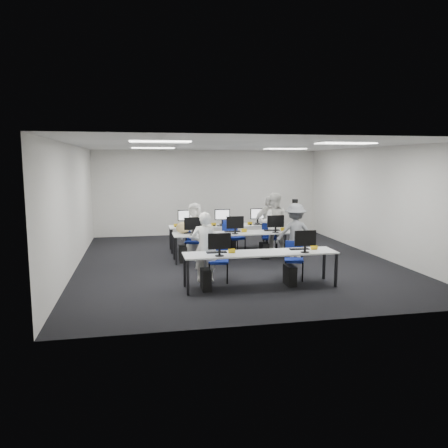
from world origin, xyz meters
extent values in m
plane|color=black|center=(0.00, 0.00, 0.00)|extent=(9.00, 9.00, 0.00)
plane|color=white|center=(0.00, 0.00, 3.00)|extent=(9.00, 9.00, 0.00)
cube|color=silver|center=(0.00, 4.50, 1.50)|extent=(8.00, 0.02, 3.00)
cube|color=silver|center=(0.00, -4.50, 1.50)|extent=(8.00, 0.02, 3.00)
cube|color=silver|center=(-4.00, 0.00, 1.50)|extent=(0.02, 9.00, 3.00)
cube|color=silver|center=(4.00, 0.00, 1.50)|extent=(0.02, 9.00, 3.00)
cube|color=white|center=(-2.00, -2.00, 2.98)|extent=(1.20, 0.60, 0.02)
cube|color=white|center=(2.00, -2.00, 2.98)|extent=(1.20, 0.60, 0.02)
cube|color=white|center=(-2.00, 2.00, 2.98)|extent=(1.20, 0.60, 0.02)
cube|color=white|center=(2.00, 2.00, 2.98)|extent=(1.20, 0.60, 0.02)
cube|color=white|center=(0.00, -2.40, 0.71)|extent=(3.20, 0.70, 0.03)
cube|color=black|center=(-1.55, -2.70, 0.35)|extent=(0.05, 0.05, 0.70)
cube|color=black|center=(-1.55, -2.10, 0.35)|extent=(0.05, 0.05, 0.70)
cube|color=black|center=(1.55, -2.70, 0.35)|extent=(0.05, 0.05, 0.70)
cube|color=black|center=(1.55, -2.10, 0.35)|extent=(0.05, 0.05, 0.70)
cube|color=white|center=(0.00, 0.20, 0.71)|extent=(3.20, 0.70, 0.03)
cube|color=black|center=(-1.55, -0.10, 0.35)|extent=(0.05, 0.05, 0.70)
cube|color=black|center=(-1.55, 0.50, 0.35)|extent=(0.05, 0.05, 0.70)
cube|color=black|center=(1.55, -0.10, 0.35)|extent=(0.05, 0.05, 0.70)
cube|color=black|center=(1.55, 0.50, 0.35)|extent=(0.05, 0.05, 0.70)
cube|color=white|center=(0.00, 1.60, 0.71)|extent=(3.20, 0.70, 0.03)
cube|color=black|center=(-1.55, 1.30, 0.35)|extent=(0.05, 0.05, 0.70)
cube|color=black|center=(-1.55, 1.90, 0.35)|extent=(0.05, 0.05, 0.70)
cube|color=black|center=(1.55, 1.30, 0.35)|extent=(0.05, 0.05, 0.70)
cube|color=black|center=(1.55, 1.90, 0.35)|extent=(0.05, 0.05, 0.70)
cube|color=#0C469D|center=(-0.90, -2.58, 1.03)|extent=(0.46, 0.04, 0.32)
cube|color=black|center=(-0.90, -2.26, 0.74)|extent=(0.42, 0.14, 0.02)
ellipsoid|color=black|center=(-0.60, -2.26, 0.75)|extent=(0.07, 0.10, 0.04)
cube|color=black|center=(-1.15, -2.40, 0.21)|extent=(0.18, 0.40, 0.42)
cube|color=white|center=(0.90, -2.58, 1.03)|extent=(0.46, 0.04, 0.32)
cube|color=black|center=(0.90, -2.26, 0.74)|extent=(0.42, 0.14, 0.02)
ellipsoid|color=black|center=(1.20, -2.26, 0.75)|extent=(0.07, 0.10, 0.04)
cube|color=black|center=(0.65, -2.40, 0.21)|extent=(0.18, 0.40, 0.42)
cube|color=white|center=(-1.10, 0.02, 1.03)|extent=(0.46, 0.04, 0.32)
cube|color=black|center=(-1.10, 0.34, 0.74)|extent=(0.42, 0.14, 0.02)
ellipsoid|color=black|center=(-0.80, 0.34, 0.75)|extent=(0.07, 0.10, 0.04)
cube|color=black|center=(-1.35, 0.20, 0.21)|extent=(0.18, 0.40, 0.42)
cube|color=white|center=(0.00, 0.02, 1.03)|extent=(0.46, 0.04, 0.32)
cube|color=black|center=(0.00, 0.34, 0.74)|extent=(0.42, 0.14, 0.02)
ellipsoid|color=black|center=(0.30, 0.34, 0.75)|extent=(0.07, 0.10, 0.04)
cube|color=black|center=(-0.25, 0.20, 0.21)|extent=(0.18, 0.40, 0.42)
cube|color=white|center=(1.10, 0.02, 1.03)|extent=(0.46, 0.04, 0.32)
cube|color=black|center=(1.10, 0.34, 0.74)|extent=(0.42, 0.14, 0.02)
ellipsoid|color=black|center=(1.40, 0.34, 0.75)|extent=(0.07, 0.10, 0.04)
cube|color=black|center=(0.85, 0.20, 0.21)|extent=(0.18, 0.40, 0.42)
cube|color=white|center=(-1.10, 1.78, 1.03)|extent=(0.46, 0.04, 0.32)
cube|color=black|center=(-1.10, 1.46, 0.74)|extent=(0.42, 0.14, 0.02)
ellipsoid|color=black|center=(-1.40, 1.46, 0.75)|extent=(0.07, 0.10, 0.04)
cube|color=black|center=(-0.85, 1.60, 0.21)|extent=(0.18, 0.40, 0.42)
cube|color=white|center=(0.00, 1.78, 1.03)|extent=(0.46, 0.04, 0.32)
cube|color=black|center=(0.00, 1.46, 0.74)|extent=(0.42, 0.14, 0.02)
ellipsoid|color=black|center=(-0.30, 1.46, 0.75)|extent=(0.07, 0.10, 0.04)
cube|color=black|center=(0.25, 1.60, 0.21)|extent=(0.18, 0.40, 0.42)
cube|color=white|center=(1.10, 1.78, 1.03)|extent=(0.46, 0.04, 0.32)
cube|color=black|center=(1.10, 1.46, 0.74)|extent=(0.42, 0.14, 0.02)
ellipsoid|color=black|center=(0.80, 1.46, 0.75)|extent=(0.07, 0.10, 0.04)
cube|color=black|center=(1.35, 1.60, 0.21)|extent=(0.18, 0.40, 0.42)
cube|color=navy|center=(-0.77, -1.81, 0.44)|extent=(0.50, 0.49, 0.06)
cube|color=navy|center=(-0.73, -1.63, 0.69)|extent=(0.40, 0.13, 0.35)
cube|color=navy|center=(0.90, -1.95, 0.42)|extent=(0.51, 0.49, 0.06)
cube|color=navy|center=(0.96, -1.78, 0.66)|extent=(0.38, 0.16, 0.33)
cube|color=navy|center=(-1.01, 0.70, 0.43)|extent=(0.51, 0.50, 0.06)
cube|color=navy|center=(-0.95, 0.88, 0.67)|extent=(0.39, 0.16, 0.34)
cube|color=navy|center=(0.13, 0.72, 0.50)|extent=(0.59, 0.58, 0.07)
cube|color=navy|center=(0.07, 0.93, 0.79)|extent=(0.45, 0.19, 0.39)
cube|color=navy|center=(1.21, 0.86, 0.44)|extent=(0.49, 0.48, 0.06)
cube|color=navy|center=(1.25, 1.05, 0.68)|extent=(0.40, 0.13, 0.34)
cube|color=navy|center=(-0.96, 0.98, 0.47)|extent=(0.52, 0.50, 0.06)
cube|color=navy|center=(-0.99, 0.78, 0.74)|extent=(0.43, 0.12, 0.37)
cube|color=navy|center=(0.07, 0.98, 0.45)|extent=(0.53, 0.52, 0.06)
cube|color=navy|center=(0.02, 0.79, 0.71)|extent=(0.41, 0.17, 0.35)
cube|color=navy|center=(1.25, 1.05, 0.46)|extent=(0.55, 0.53, 0.06)
cube|color=navy|center=(1.19, 0.86, 0.71)|extent=(0.41, 0.18, 0.36)
ellipsoid|color=tan|center=(-1.33, 0.33, 0.88)|extent=(0.39, 0.27, 0.31)
imported|color=white|center=(-1.07, -1.76, 0.76)|extent=(0.63, 0.49, 1.53)
imported|color=white|center=(1.28, 0.78, 0.87)|extent=(0.98, 0.85, 1.73)
imported|color=white|center=(-0.95, 0.86, 0.74)|extent=(0.84, 0.70, 1.48)
imported|color=white|center=(1.23, 1.10, 0.81)|extent=(0.99, 0.50, 1.62)
imported|color=slate|center=(1.50, -0.40, 0.77)|extent=(1.08, 0.75, 1.53)
cube|color=black|center=(1.54, -0.22, 1.58)|extent=(0.17, 0.20, 0.10)
camera|label=1|loc=(-2.46, -10.94, 2.58)|focal=35.00mm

